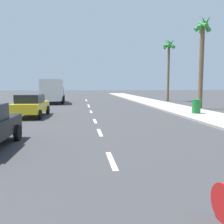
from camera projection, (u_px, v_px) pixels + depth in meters
The scene contains 15 objects.
ground_plane at pixel (93, 115), 18.12m from camera, with size 160.00×160.00×0.00m, color #38383A.
sidewalk_strip at pixel (184, 110), 21.08m from camera, with size 3.60×80.00×0.14m, color #9E998E.
lane_stripe_2 at pixel (112, 160), 7.38m from camera, with size 0.16×1.80×0.01m, color white.
lane_stripe_3 at pixel (100, 132), 11.71m from camera, with size 0.16×1.80×0.01m, color white.
lane_stripe_4 at pixel (95, 121), 15.33m from camera, with size 0.16×1.80×0.01m, color white.
lane_stripe_5 at pixel (91, 112), 20.60m from camera, with size 0.16×1.80×0.01m, color white.
lane_stripe_6 at pixel (89, 107), 25.36m from camera, with size 0.16×1.80×0.01m, color white.
lane_stripe_7 at pixel (88, 105), 27.03m from camera, with size 0.16×1.80×0.01m, color white.
lane_stripe_8 at pixel (86, 101), 34.43m from camera, with size 0.16×1.80×0.01m, color white.
lane_stripe_9 at pixel (86, 100), 36.91m from camera, with size 0.16×1.80×0.01m, color white.
parked_car_yellow at pixel (31, 105), 17.26m from camera, with size 2.13×4.27×1.57m.
delivery_truck at pixel (53, 91), 29.61m from camera, with size 2.83×6.31×2.80m.
palm_tree_far at pixel (202, 44), 22.35m from camera, with size 1.65×1.81×8.32m.
palm_tree_distant at pixel (169, 52), 33.10m from camera, with size 1.82×1.78×8.35m.
trash_bin_far at pixel (196, 106), 18.29m from camera, with size 0.60×0.60×1.01m, color #19722D.
Camera 1 is at (-0.91, 1.98, 2.24)m, focal length 39.99 mm.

